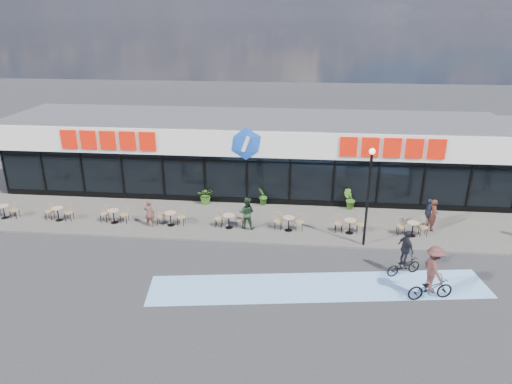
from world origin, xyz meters
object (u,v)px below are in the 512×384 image
at_px(bistro_set_0, 5,210).
at_px(pedestrian_b, 433,215).
at_px(patron_left, 149,213).
at_px(lamp_post, 369,189).
at_px(cyclist_b, 405,258).
at_px(cyclist_a, 432,277).
at_px(patron_right, 247,213).
at_px(potted_plant_mid, 263,196).
at_px(potted_plant_left, 206,196).
at_px(potted_plant_right, 349,199).
at_px(pedestrian_a, 428,213).

xyz_separation_m(bistro_set_0, pedestrian_b, (22.98, 0.76, 0.38)).
bearing_deg(patron_left, lamp_post, 169.53).
bearing_deg(cyclist_b, cyclist_a, -69.20).
xyz_separation_m(patron_left, patron_right, (5.11, 0.27, 0.11)).
bearing_deg(potted_plant_mid, cyclist_b, -45.71).
xyz_separation_m(bistro_set_0, cyclist_b, (20.66, -3.72, 0.24)).
xyz_separation_m(potted_plant_left, potted_plant_right, (8.33, 0.06, 0.08)).
bearing_deg(lamp_post, potted_plant_mid, 140.05).
distance_m(potted_plant_left, patron_right, 4.16).
height_order(potted_plant_left, potted_plant_mid, potted_plant_mid).
height_order(potted_plant_right, patron_left, patron_left).
height_order(patron_right, cyclist_b, cyclist_b).
height_order(potted_plant_mid, potted_plant_right, potted_plant_right).
height_order(bistro_set_0, pedestrian_a, pedestrian_a).
xyz_separation_m(potted_plant_right, patron_right, (-5.54, -3.12, 0.27)).
distance_m(pedestrian_a, cyclist_b, 5.35).
bearing_deg(bistro_set_0, potted_plant_mid, 12.66).
height_order(pedestrian_a, cyclist_b, cyclist_b).
bearing_deg(cyclist_b, pedestrian_a, 66.23).
relative_size(potted_plant_left, cyclist_a, 0.44).
relative_size(potted_plant_mid, pedestrian_b, 0.65).
distance_m(potted_plant_left, pedestrian_a, 12.35).
distance_m(patron_right, cyclist_a, 9.63).
height_order(potted_plant_right, pedestrian_b, pedestrian_b).
distance_m(lamp_post, pedestrian_a, 4.82).
xyz_separation_m(bistro_set_0, potted_plant_left, (10.61, 3.03, 0.05)).
xyz_separation_m(lamp_post, patron_left, (-10.97, 1.00, -2.15)).
distance_m(potted_plant_right, pedestrian_b, 4.68).
distance_m(cyclist_a, cyclist_b, 1.91).
bearing_deg(potted_plant_right, cyclist_a, -74.42).
distance_m(lamp_post, cyclist_a, 5.09).
height_order(potted_plant_left, potted_plant_right, potted_plant_right).
xyz_separation_m(potted_plant_mid, cyclist_a, (7.36, -8.63, 0.35)).
height_order(potted_plant_right, pedestrian_a, pedestrian_a).
distance_m(patron_left, cyclist_a, 14.04).
relative_size(bistro_set_0, potted_plant_right, 1.30).
relative_size(lamp_post, pedestrian_a, 3.12).
xyz_separation_m(patron_left, cyclist_b, (12.37, -3.42, -0.05)).
bearing_deg(potted_plant_mid, lamp_post, -39.95).
distance_m(patron_left, patron_right, 5.12).
xyz_separation_m(lamp_post, patron_right, (-5.86, 1.26, -2.04)).
xyz_separation_m(lamp_post, potted_plant_left, (-8.65, 4.33, -2.39)).
distance_m(pedestrian_b, cyclist_b, 5.04).
height_order(pedestrian_b, cyclist_a, cyclist_a).
distance_m(potted_plant_left, patron_left, 4.06).
bearing_deg(cyclist_a, pedestrian_b, 75.23).
distance_m(bistro_set_0, potted_plant_mid, 14.31).
bearing_deg(pedestrian_a, potted_plant_mid, -100.82).
bearing_deg(pedestrian_a, lamp_post, -53.59).
bearing_deg(cyclist_b, potted_plant_left, 146.10).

